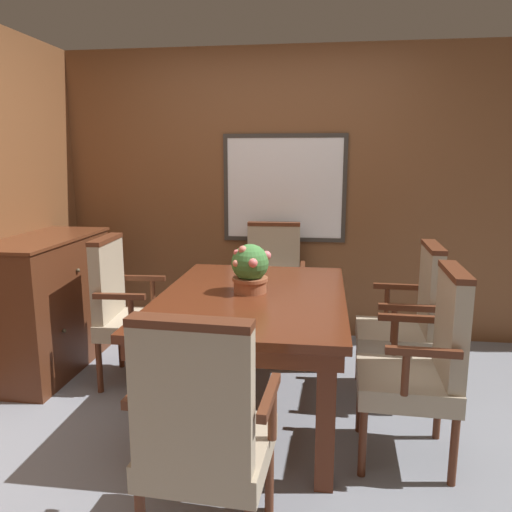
{
  "coord_description": "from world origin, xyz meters",
  "views": [
    {
      "loc": [
        0.47,
        -2.54,
        1.55
      ],
      "look_at": [
        0.07,
        0.43,
        0.95
      ],
      "focal_mm": 35.0,
      "sensor_mm": 36.0,
      "label": 1
    }
  ],
  "objects_px": {
    "chair_right_far": "(409,318)",
    "chair_head_near": "(203,431)",
    "sideboard_cabinet": "(48,304)",
    "dining_table": "(253,310)",
    "chair_right_near": "(423,361)",
    "chair_head_far": "(273,282)",
    "potted_plant": "(250,268)",
    "chair_left_far": "(126,306)"
  },
  "relations": [
    {
      "from": "dining_table",
      "to": "chair_head_near",
      "type": "xyz_separation_m",
      "value": [
        -0.02,
        -1.16,
        -0.12
      ]
    },
    {
      "from": "chair_head_far",
      "to": "chair_right_near",
      "type": "bearing_deg",
      "value": -60.67
    },
    {
      "from": "chair_left_far",
      "to": "sideboard_cabinet",
      "type": "xyz_separation_m",
      "value": [
        -0.65,
        0.12,
        -0.05
      ]
    },
    {
      "from": "chair_right_near",
      "to": "sideboard_cabinet",
      "type": "distance_m",
      "value": 2.64
    },
    {
      "from": "chair_right_far",
      "to": "dining_table",
      "type": "bearing_deg",
      "value": -69.02
    },
    {
      "from": "chair_right_near",
      "to": "sideboard_cabinet",
      "type": "xyz_separation_m",
      "value": [
        -2.51,
        0.82,
        -0.05
      ]
    },
    {
      "from": "sideboard_cabinet",
      "to": "chair_head_far",
      "type": "bearing_deg",
      "value": 23.87
    },
    {
      "from": "dining_table",
      "to": "chair_right_near",
      "type": "distance_m",
      "value": 1.0
    },
    {
      "from": "chair_right_far",
      "to": "chair_right_near",
      "type": "bearing_deg",
      "value": -1.2
    },
    {
      "from": "chair_head_near",
      "to": "dining_table",
      "type": "bearing_deg",
      "value": -88.01
    },
    {
      "from": "chair_left_far",
      "to": "chair_head_far",
      "type": "distance_m",
      "value": 1.24
    },
    {
      "from": "chair_right_far",
      "to": "chair_head_far",
      "type": "distance_m",
      "value": 1.27
    },
    {
      "from": "chair_left_far",
      "to": "chair_head_near",
      "type": "height_order",
      "value": "same"
    },
    {
      "from": "chair_right_far",
      "to": "chair_head_far",
      "type": "relative_size",
      "value": 1.0
    },
    {
      "from": "dining_table",
      "to": "sideboard_cabinet",
      "type": "relative_size",
      "value": 1.38
    },
    {
      "from": "chair_left_far",
      "to": "chair_head_far",
      "type": "bearing_deg",
      "value": -51.74
    },
    {
      "from": "chair_left_far",
      "to": "chair_right_far",
      "type": "height_order",
      "value": "same"
    },
    {
      "from": "chair_right_near",
      "to": "chair_head_near",
      "type": "bearing_deg",
      "value": -47.99
    },
    {
      "from": "chair_right_far",
      "to": "chair_head_near",
      "type": "distance_m",
      "value": 1.79
    },
    {
      "from": "dining_table",
      "to": "sideboard_cabinet",
      "type": "bearing_deg",
      "value": 163.93
    },
    {
      "from": "chair_head_near",
      "to": "chair_head_far",
      "type": "relative_size",
      "value": 1.0
    },
    {
      "from": "chair_left_far",
      "to": "chair_right_far",
      "type": "bearing_deg",
      "value": -93.23
    },
    {
      "from": "chair_head_near",
      "to": "chair_left_far",
      "type": "bearing_deg",
      "value": -55.48
    },
    {
      "from": "chair_right_far",
      "to": "potted_plant",
      "type": "xyz_separation_m",
      "value": [
        -0.98,
        -0.29,
        0.36
      ]
    },
    {
      "from": "chair_left_far",
      "to": "chair_head_far",
      "type": "xyz_separation_m",
      "value": [
        0.93,
        0.82,
        0.0
      ]
    },
    {
      "from": "chair_head_near",
      "to": "chair_right_far",
      "type": "bearing_deg",
      "value": -120.39
    },
    {
      "from": "chair_right_far",
      "to": "chair_right_near",
      "type": "distance_m",
      "value": 0.69
    },
    {
      "from": "dining_table",
      "to": "chair_right_far",
      "type": "relative_size",
      "value": 1.52
    },
    {
      "from": "chair_right_near",
      "to": "sideboard_cabinet",
      "type": "relative_size",
      "value": 0.9
    },
    {
      "from": "chair_right_far",
      "to": "sideboard_cabinet",
      "type": "bearing_deg",
      "value": -90.79
    },
    {
      "from": "chair_left_far",
      "to": "potted_plant",
      "type": "xyz_separation_m",
      "value": [
        0.91,
        -0.29,
        0.36
      ]
    },
    {
      "from": "chair_head_far",
      "to": "chair_head_near",
      "type": "bearing_deg",
      "value": -92.64
    },
    {
      "from": "chair_right_far",
      "to": "sideboard_cabinet",
      "type": "height_order",
      "value": "chair_right_far"
    },
    {
      "from": "dining_table",
      "to": "sideboard_cabinet",
      "type": "height_order",
      "value": "sideboard_cabinet"
    },
    {
      "from": "chair_right_near",
      "to": "potted_plant",
      "type": "bearing_deg",
      "value": -110.93
    },
    {
      "from": "chair_right_far",
      "to": "chair_head_far",
      "type": "height_order",
      "value": "same"
    },
    {
      "from": "dining_table",
      "to": "chair_head_near",
      "type": "bearing_deg",
      "value": -91.22
    },
    {
      "from": "chair_head_far",
      "to": "sideboard_cabinet",
      "type": "relative_size",
      "value": 0.9
    },
    {
      "from": "dining_table",
      "to": "chair_head_far",
      "type": "height_order",
      "value": "chair_head_far"
    },
    {
      "from": "potted_plant",
      "to": "sideboard_cabinet",
      "type": "xyz_separation_m",
      "value": [
        -1.56,
        0.42,
        -0.41
      ]
    },
    {
      "from": "dining_table",
      "to": "potted_plant",
      "type": "xyz_separation_m",
      "value": [
        -0.02,
        0.04,
        0.25
      ]
    },
    {
      "from": "dining_table",
      "to": "chair_head_far",
      "type": "bearing_deg",
      "value": 89.91
    }
  ]
}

